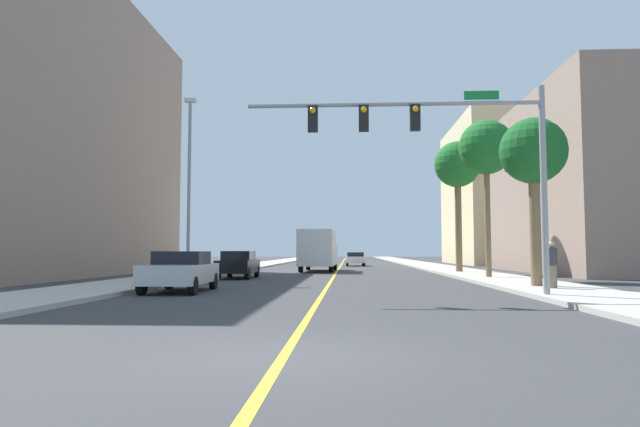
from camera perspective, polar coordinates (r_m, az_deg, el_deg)
ground at (r=49.88m, az=2.01°, el=-5.59°), size 192.00×192.00×0.00m
sidewalk_left at (r=50.75m, az=-7.66°, el=-5.44°), size 3.72×168.00×0.15m
sidewalk_right at (r=50.44m, az=11.73°, el=-5.41°), size 3.72×168.00×0.15m
lane_marking_center at (r=49.88m, az=2.01°, el=-5.59°), size 0.16×144.00×0.01m
building_left_near at (r=40.01m, az=-30.02°, el=7.22°), size 15.03×24.93×17.66m
building_right_far at (r=67.83m, az=18.33°, el=1.95°), size 11.18×19.21×16.30m
traffic_signal_mast at (r=18.16m, az=12.53°, el=7.33°), size 9.47×0.36×6.57m
street_lamp at (r=28.63m, az=-13.33°, el=3.51°), size 0.56×0.28×9.07m
palm_near at (r=23.30m, az=21.11°, el=5.71°), size 2.58×2.58×6.54m
palm_mid at (r=30.74m, az=16.74°, el=6.39°), size 2.89×2.89×8.26m
palm_far at (r=38.03m, az=13.97°, el=4.70°), size 3.05×3.05×8.63m
car_black at (r=30.73m, az=-8.41°, el=-5.16°), size 1.84×4.31×1.49m
car_green at (r=58.75m, az=-1.21°, el=-4.64°), size 1.94×4.61×1.35m
car_white at (r=55.50m, az=3.66°, el=-4.67°), size 1.92×3.91×1.36m
car_silver at (r=20.97m, az=-14.15°, el=-5.74°), size 2.05×4.21×1.47m
delivery_truck at (r=40.48m, az=-0.16°, el=-3.73°), size 2.59×7.69×2.97m
pedestrian at (r=21.80m, az=22.78°, el=-4.89°), size 0.38×0.38×1.68m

